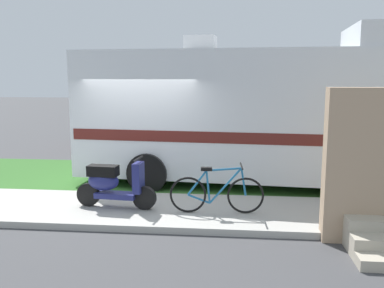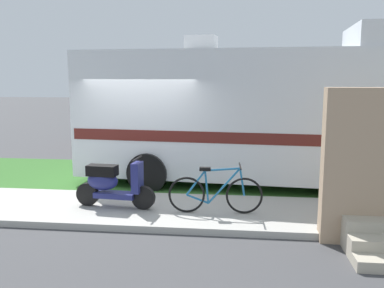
# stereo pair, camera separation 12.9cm
# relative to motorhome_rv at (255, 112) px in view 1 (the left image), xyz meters

# --- Properties ---
(ground_plane) EXTENTS (80.00, 80.00, 0.00)m
(ground_plane) POSITION_rel_motorhome_rv_xyz_m (-2.53, -1.21, -1.73)
(ground_plane) COLOR #424244
(sidewalk) EXTENTS (24.00, 2.00, 0.12)m
(sidewalk) POSITION_rel_motorhome_rv_xyz_m (-2.53, -2.41, -1.67)
(sidewalk) COLOR #ADAAA3
(sidewalk) RESTS_ON ground
(grass_strip) EXTENTS (24.00, 3.40, 0.08)m
(grass_strip) POSITION_rel_motorhome_rv_xyz_m (-2.53, 0.29, -1.69)
(grass_strip) COLOR #336628
(grass_strip) RESTS_ON ground
(motorhome_rv) EXTENTS (8.03, 3.14, 3.63)m
(motorhome_rv) POSITION_rel_motorhome_rv_xyz_m (0.00, 0.00, 0.00)
(motorhome_rv) COLOR silver
(motorhome_rv) RESTS_ON ground
(scooter) EXTENTS (1.55, 0.50, 0.97)m
(scooter) POSITION_rel_motorhome_rv_xyz_m (-2.72, -2.46, -1.15)
(scooter) COLOR black
(scooter) RESTS_ON ground
(bicycle) EXTENTS (1.70, 0.52, 0.89)m
(bicycle) POSITION_rel_motorhome_rv_xyz_m (-0.77, -2.59, -1.23)
(bicycle) COLOR black
(bicycle) RESTS_ON ground
(pickup_truck_near) EXTENTS (5.28, 2.36, 1.86)m
(pickup_truck_near) POSITION_rel_motorhome_rv_xyz_m (-2.50, 4.86, -0.74)
(pickup_truck_near) COLOR maroon
(pickup_truck_near) RESTS_ON ground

